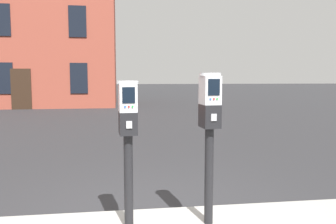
% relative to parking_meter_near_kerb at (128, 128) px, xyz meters
% --- Properties ---
extents(parking_meter_near_kerb, '(0.23, 0.26, 1.49)m').
position_rel_parking_meter_near_kerb_xyz_m(parking_meter_near_kerb, '(0.00, 0.00, 0.00)').
color(parking_meter_near_kerb, black).
rests_on(parking_meter_near_kerb, sidewalk_slab).
extents(parking_meter_twin_adjacent, '(0.23, 0.26, 1.56)m').
position_rel_parking_meter_near_kerb_xyz_m(parking_meter_twin_adjacent, '(0.83, 0.00, 0.05)').
color(parking_meter_twin_adjacent, black).
rests_on(parking_meter_twin_adjacent, sidewalk_slab).
extents(townhouse_orange_brick, '(7.47, 6.42, 11.69)m').
position_rel_parking_meter_near_kerb_xyz_m(townhouse_orange_brick, '(-4.07, 18.37, 4.68)').
color(townhouse_orange_brick, brown).
rests_on(townhouse_orange_brick, ground_plane).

